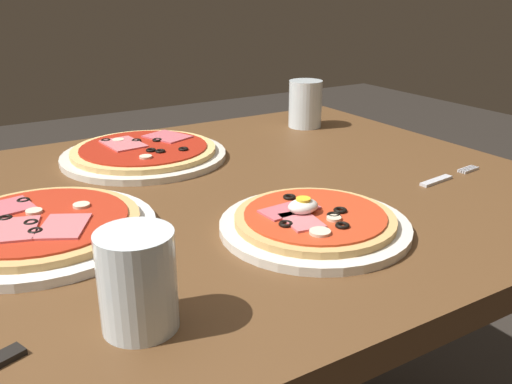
% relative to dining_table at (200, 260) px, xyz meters
% --- Properties ---
extents(dining_table, '(1.20, 0.88, 0.76)m').
position_rel_dining_table_xyz_m(dining_table, '(0.00, 0.00, 0.00)').
color(dining_table, brown).
rests_on(dining_table, ground).
extents(pizza_foreground, '(0.26, 0.26, 0.05)m').
position_rel_dining_table_xyz_m(pizza_foreground, '(0.08, -0.20, 0.13)').
color(pizza_foreground, silver).
rests_on(pizza_foreground, dining_table).
extents(pizza_across_left, '(0.32, 0.32, 0.03)m').
position_rel_dining_table_xyz_m(pizza_across_left, '(0.00, 0.23, 0.13)').
color(pizza_across_left, silver).
rests_on(pizza_across_left, dining_table).
extents(pizza_across_right, '(0.30, 0.30, 0.03)m').
position_rel_dining_table_xyz_m(pizza_across_right, '(-0.24, -0.02, 0.13)').
color(pizza_across_right, white).
rests_on(pizza_across_right, dining_table).
extents(water_glass_near, '(0.08, 0.08, 0.11)m').
position_rel_dining_table_xyz_m(water_glass_near, '(0.42, 0.28, 0.16)').
color(water_glass_near, silver).
rests_on(water_glass_near, dining_table).
extents(water_glass_far, '(0.08, 0.08, 0.10)m').
position_rel_dining_table_xyz_m(water_glass_far, '(-0.20, -0.30, 0.16)').
color(water_glass_far, silver).
rests_on(water_glass_far, dining_table).
extents(fork, '(0.16, 0.03, 0.00)m').
position_rel_dining_table_xyz_m(fork, '(0.41, -0.15, 0.12)').
color(fork, silver).
rests_on(fork, dining_table).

